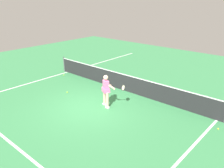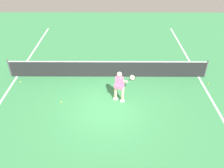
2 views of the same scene
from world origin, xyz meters
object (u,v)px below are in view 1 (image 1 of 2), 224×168
tennis_ball_mid (67,92)px  tennis_ball_far (218,129)px  tennis_ball_near (64,75)px  tennis_player (107,90)px

tennis_ball_mid → tennis_ball_far: (7.35, 1.58, 0.00)m
tennis_ball_near → tennis_ball_far: (9.81, -0.10, 0.00)m
tennis_player → tennis_ball_mid: 2.83m
tennis_player → tennis_ball_far: size_ratio=23.48×
tennis_ball_mid → tennis_ball_far: 7.51m
tennis_ball_near → tennis_ball_mid: bearing=-34.3°
tennis_ball_near → tennis_ball_mid: size_ratio=1.00×
tennis_player → tennis_ball_near: size_ratio=23.48×
tennis_ball_mid → tennis_ball_far: bearing=12.1°
tennis_player → tennis_ball_near: tennis_player is taller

